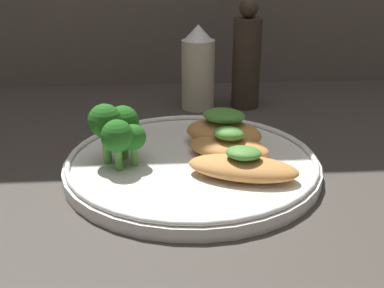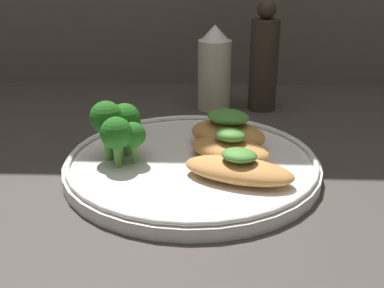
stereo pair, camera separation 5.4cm
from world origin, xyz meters
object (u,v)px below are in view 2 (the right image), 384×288
(plate, at_px, (192,164))
(pepper_grinder, at_px, (264,61))
(broccoli_bunch, at_px, (118,126))
(sauce_bottle, at_px, (214,69))

(plate, bearing_deg, pepper_grinder, 66.52)
(broccoli_bunch, distance_m, pepper_grinder, 0.30)
(sauce_bottle, xyz_separation_m, pepper_grinder, (0.07, 0.00, 0.01))
(broccoli_bunch, relative_size, sauce_bottle, 0.53)
(sauce_bottle, bearing_deg, broccoli_bunch, -114.43)
(plate, relative_size, sauce_bottle, 2.21)
(broccoli_bunch, height_order, pepper_grinder, pepper_grinder)
(sauce_bottle, bearing_deg, plate, -96.35)
(pepper_grinder, bearing_deg, sauce_bottle, -180.00)
(plate, height_order, sauce_bottle, sauce_bottle)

